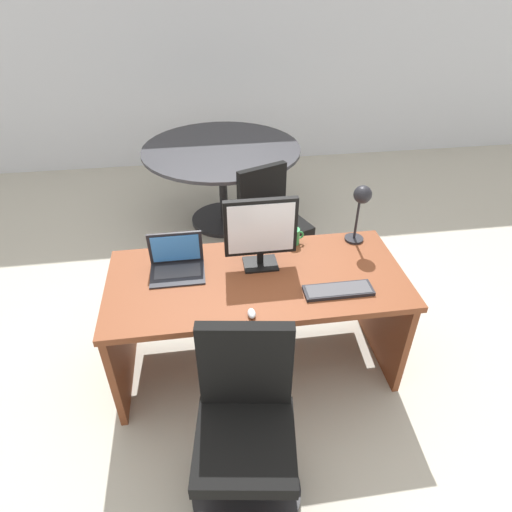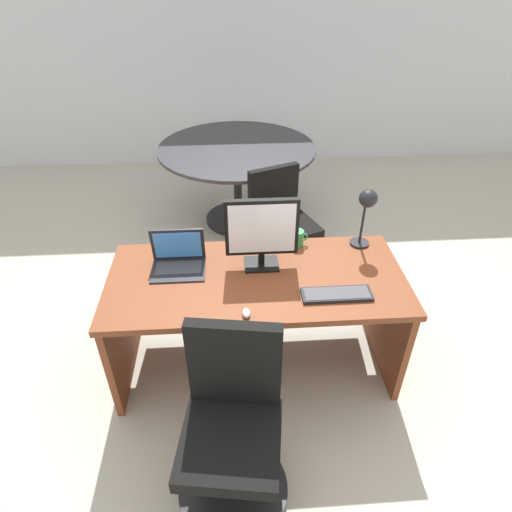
{
  "view_description": "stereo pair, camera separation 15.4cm",
  "coord_description": "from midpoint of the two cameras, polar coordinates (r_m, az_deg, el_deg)",
  "views": [
    {
      "loc": [
        -0.29,
        -1.96,
        2.3
      ],
      "look_at": [
        0.0,
        0.04,
        0.87
      ],
      "focal_mm": 30.71,
      "sensor_mm": 36.0,
      "label": 1
    },
    {
      "loc": [
        -0.13,
        -1.97,
        2.3
      ],
      "look_at": [
        0.0,
        0.04,
        0.87
      ],
      "focal_mm": 30.71,
      "sensor_mm": 36.0,
      "label": 2
    }
  ],
  "objects": [
    {
      "name": "ground",
      "position": [
        4.16,
        -0.29,
        1.81
      ],
      "size": [
        12.0,
        12.0,
        0.0
      ],
      "primitive_type": "plane",
      "color": "#B7B2A3"
    },
    {
      "name": "back_wall",
      "position": [
        5.54,
        -1.78,
        26.0
      ],
      "size": [
        10.0,
        0.1,
        2.8
      ],
      "primitive_type": "cube",
      "color": "silver",
      "rests_on": "ground"
    },
    {
      "name": "desk",
      "position": [
        2.68,
        1.64,
        -5.7
      ],
      "size": [
        1.71,
        0.77,
        0.75
      ],
      "color": "brown",
      "rests_on": "ground"
    },
    {
      "name": "monitor",
      "position": [
        2.47,
        2.54,
        3.35
      ],
      "size": [
        0.42,
        0.16,
        0.44
      ],
      "color": "black",
      "rests_on": "desk"
    },
    {
      "name": "laptop",
      "position": [
        2.59,
        -8.44,
        0.04
      ],
      "size": [
        0.31,
        0.24,
        0.23
      ],
      "color": "black",
      "rests_on": "desk"
    },
    {
      "name": "keyboard",
      "position": [
        2.43,
        12.26,
        -4.94
      ],
      "size": [
        0.38,
        0.12,
        0.02
      ],
      "color": "black",
      "rests_on": "desk"
    },
    {
      "name": "mouse",
      "position": [
        2.26,
        0.69,
        -7.5
      ],
      "size": [
        0.04,
        0.07,
        0.03
      ],
      "color": "#B7BABF",
      "rests_on": "desk"
    },
    {
      "name": "desk_lamp",
      "position": [
        2.72,
        15.82,
        6.27
      ],
      "size": [
        0.12,
        0.15,
        0.4
      ],
      "color": "black",
      "rests_on": "desk"
    },
    {
      "name": "coffee_mug",
      "position": [
        2.77,
        7.02,
        2.34
      ],
      "size": [
        0.11,
        0.08,
        0.1
      ],
      "color": "green",
      "rests_on": "desk"
    },
    {
      "name": "office_chair",
      "position": [
        2.25,
        -0.95,
        -22.3
      ],
      "size": [
        0.56,
        0.56,
        0.98
      ],
      "color": "black",
      "rests_on": "ground"
    },
    {
      "name": "meeting_table",
      "position": [
        4.24,
        -1.4,
        11.69
      ],
      "size": [
        1.47,
        1.47,
        0.79
      ],
      "color": "black",
      "rests_on": "ground"
    },
    {
      "name": "meeting_chair_near",
      "position": [
        3.65,
        4.57,
        3.16
      ],
      "size": [
        0.6,
        0.61,
        0.87
      ],
      "color": "black",
      "rests_on": "ground"
    }
  ]
}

